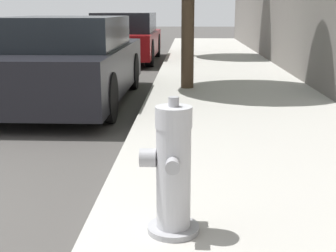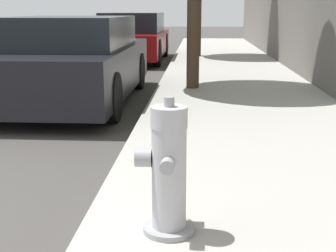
# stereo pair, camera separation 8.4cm
# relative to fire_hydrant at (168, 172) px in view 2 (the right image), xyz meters

# --- Properties ---
(fire_hydrant) EXTENTS (0.36, 0.36, 0.83)m
(fire_hydrant) POSITION_rel_fire_hydrant_xyz_m (0.00, 0.00, 0.00)
(fire_hydrant) COLOR #97979C
(fire_hydrant) RESTS_ON sidewalk_slab
(parked_car_near) EXTENTS (1.87, 4.38, 1.35)m
(parked_car_near) POSITION_rel_fire_hydrant_xyz_m (-1.80, 4.70, 0.14)
(parked_car_near) COLOR black
(parked_car_near) RESTS_ON ground_plane
(parked_car_mid) EXTENTS (1.74, 4.39, 1.37)m
(parked_car_mid) POSITION_rel_fire_hydrant_xyz_m (-1.70, 10.96, 0.15)
(parked_car_mid) COLOR maroon
(parked_car_mid) RESTS_ON ground_plane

